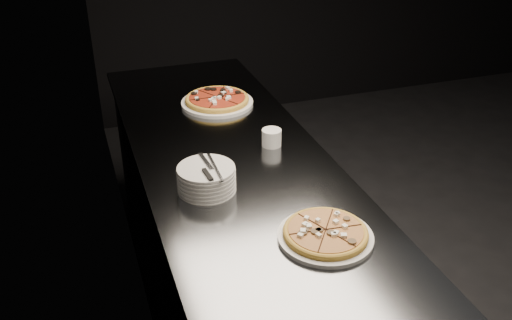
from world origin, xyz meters
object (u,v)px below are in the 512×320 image
object	(u,v)px
pizza_mushroom	(325,234)
plate_stack	(206,179)
pizza_tomato	(217,100)
ramekin	(272,137)
cutlery	(209,168)
counter	(241,261)

from	to	relation	value
pizza_mushroom	plate_stack	bearing A→B (deg)	124.66
pizza_tomato	ramekin	distance (m)	0.49
cutlery	ramekin	size ratio (longest dim) A/B	2.74
pizza_mushroom	pizza_tomato	size ratio (longest dim) A/B	0.88
cutlery	ramekin	world-z (taller)	cutlery
cutlery	ramekin	distance (m)	0.43
pizza_mushroom	pizza_tomato	world-z (taller)	pizza_tomato
counter	cutlery	xyz separation A→B (m)	(-0.15, -0.14, 0.55)
counter	plate_stack	distance (m)	0.54
counter	pizza_mushroom	distance (m)	0.72
counter	cutlery	size ratio (longest dim) A/B	11.09
cutlery	pizza_tomato	bearing A→B (deg)	67.86
pizza_tomato	plate_stack	size ratio (longest dim) A/B	1.66
counter	plate_stack	bearing A→B (deg)	-141.89
pizza_tomato	plate_stack	bearing A→B (deg)	-108.30
counter	cutlery	world-z (taller)	cutlery
plate_stack	ramekin	distance (m)	0.42
plate_stack	ramekin	size ratio (longest dim) A/B	2.56
counter	plate_stack	world-z (taller)	plate_stack
counter	ramekin	world-z (taller)	ramekin
counter	pizza_mushroom	bearing A→B (deg)	-77.37
pizza_tomato	cutlery	bearing A→B (deg)	-107.37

